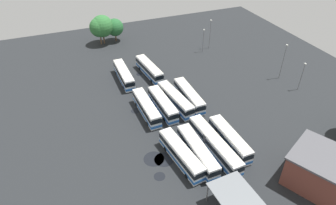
{
  "coord_description": "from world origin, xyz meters",
  "views": [
    {
      "loc": [
        51.54,
        -20.93,
        41.92
      ],
      "look_at": [
        -0.27,
        -0.07,
        1.55
      ],
      "focal_mm": 31.9,
      "sensor_mm": 36.0,
      "label": 1
    }
  ],
  "objects_px": {
    "lamp_post_near_entrance": "(283,60)",
    "tree_east_edge": "(102,26)",
    "tree_northwest": "(99,27)",
    "bus_row2_slot2": "(214,144)",
    "bus_row0_slot0": "(124,75)",
    "bus_row2_slot1": "(197,151)",
    "bus_row2_slot3": "(230,139)",
    "maintenance_shelter": "(237,197)",
    "bus_row2_slot0": "(181,155)",
    "bus_row1_slot3": "(189,96)",
    "bus_row0_slot2": "(149,69)",
    "bus_row1_slot2": "(175,100)",
    "bus_row1_slot0": "(146,108)",
    "lamp_post_by_building": "(302,75)",
    "tree_west_edge": "(115,27)",
    "depot_building": "(319,169)",
    "lamp_post_far_corner": "(210,33)",
    "lamp_post_mid_lot": "(203,40)",
    "bus_row1_slot1": "(163,104)"
  },
  "relations": [
    {
      "from": "lamp_post_near_entrance",
      "to": "tree_east_edge",
      "type": "height_order",
      "value": "lamp_post_near_entrance"
    },
    {
      "from": "tree_northwest",
      "to": "bus_row2_slot2",
      "type": "bearing_deg",
      "value": 10.08
    },
    {
      "from": "bus_row0_slot0",
      "to": "bus_row2_slot2",
      "type": "xyz_separation_m",
      "value": [
        31.97,
        9.25,
        0.0
      ]
    },
    {
      "from": "bus_row2_slot1",
      "to": "bus_row2_slot3",
      "type": "bearing_deg",
      "value": 94.63
    },
    {
      "from": "bus_row0_slot0",
      "to": "bus_row2_slot3",
      "type": "relative_size",
      "value": 1.04
    },
    {
      "from": "maintenance_shelter",
      "to": "bus_row2_slot0",
      "type": "bearing_deg",
      "value": -165.9
    },
    {
      "from": "tree_east_edge",
      "to": "bus_row1_slot3",
      "type": "bearing_deg",
      "value": 15.95
    },
    {
      "from": "bus_row0_slot2",
      "to": "bus_row1_slot2",
      "type": "xyz_separation_m",
      "value": [
        15.76,
        0.97,
        0.0
      ]
    },
    {
      "from": "bus_row0_slot0",
      "to": "bus_row0_slot2",
      "type": "xyz_separation_m",
      "value": [
        -0.3,
        7.18,
        -0.0
      ]
    },
    {
      "from": "bus_row0_slot2",
      "to": "bus_row1_slot0",
      "type": "distance_m",
      "value": 17.42
    },
    {
      "from": "bus_row0_slot2",
      "to": "bus_row1_slot2",
      "type": "height_order",
      "value": "same"
    },
    {
      "from": "bus_row2_slot0",
      "to": "bus_row2_slot3",
      "type": "bearing_deg",
      "value": 91.15
    },
    {
      "from": "lamp_post_by_building",
      "to": "bus_row2_slot0",
      "type": "bearing_deg",
      "value": -73.09
    },
    {
      "from": "lamp_post_by_building",
      "to": "tree_east_edge",
      "type": "xyz_separation_m",
      "value": [
        -45.99,
        -39.87,
        1.76
      ]
    },
    {
      "from": "bus_row2_slot3",
      "to": "tree_east_edge",
      "type": "height_order",
      "value": "tree_east_edge"
    },
    {
      "from": "bus_row0_slot0",
      "to": "lamp_post_by_building",
      "type": "bearing_deg",
      "value": 62.74
    },
    {
      "from": "bus_row1_slot3",
      "to": "bus_row2_slot3",
      "type": "height_order",
      "value": "same"
    },
    {
      "from": "bus_row1_slot3",
      "to": "lamp_post_near_entrance",
      "type": "height_order",
      "value": "lamp_post_near_entrance"
    },
    {
      "from": "lamp_post_by_building",
      "to": "tree_northwest",
      "type": "relative_size",
      "value": 0.85
    },
    {
      "from": "lamp_post_near_entrance",
      "to": "tree_west_edge",
      "type": "distance_m",
      "value": 53.28
    },
    {
      "from": "depot_building",
      "to": "lamp_post_by_building",
      "type": "relative_size",
      "value": 1.69
    },
    {
      "from": "bus_row0_slot0",
      "to": "lamp_post_near_entrance",
      "type": "bearing_deg",
      "value": 70.14
    },
    {
      "from": "bus_row2_slot0",
      "to": "lamp_post_near_entrance",
      "type": "bearing_deg",
      "value": 115.82
    },
    {
      "from": "bus_row1_slot0",
      "to": "maintenance_shelter",
      "type": "xyz_separation_m",
      "value": [
        29.26,
        4.64,
        2.18
      ]
    },
    {
      "from": "depot_building",
      "to": "lamp_post_far_corner",
      "type": "relative_size",
      "value": 1.37
    },
    {
      "from": "bus_row1_slot3",
      "to": "bus_row2_slot1",
      "type": "xyz_separation_m",
      "value": [
        17.15,
        -6.32,
        0.0
      ]
    },
    {
      "from": "bus_row1_slot3",
      "to": "bus_row2_slot1",
      "type": "height_order",
      "value": "same"
    },
    {
      "from": "maintenance_shelter",
      "to": "tree_east_edge",
      "type": "bearing_deg",
      "value": -175.58
    },
    {
      "from": "depot_building",
      "to": "bus_row1_slot3",
      "type": "bearing_deg",
      "value": -161.02
    },
    {
      "from": "bus_row2_slot2",
      "to": "bus_row2_slot0",
      "type": "bearing_deg",
      "value": -89.16
    },
    {
      "from": "depot_building",
      "to": "lamp_post_mid_lot",
      "type": "bearing_deg",
      "value": 174.21
    },
    {
      "from": "bus_row2_slot0",
      "to": "lamp_post_by_building",
      "type": "xyz_separation_m",
      "value": [
        -11.46,
        37.72,
        2.29
      ]
    },
    {
      "from": "bus_row1_slot3",
      "to": "lamp_post_mid_lot",
      "type": "bearing_deg",
      "value": 145.92
    },
    {
      "from": "tree_northwest",
      "to": "lamp_post_mid_lot",
      "type": "bearing_deg",
      "value": 58.35
    },
    {
      "from": "bus_row1_slot3",
      "to": "lamp_post_near_entrance",
      "type": "relative_size",
      "value": 1.28
    },
    {
      "from": "depot_building",
      "to": "bus_row1_slot2",
      "type": "bearing_deg",
      "value": -154.97
    },
    {
      "from": "bus_row1_slot0",
      "to": "tree_east_edge",
      "type": "relative_size",
      "value": 1.31
    },
    {
      "from": "lamp_post_near_entrance",
      "to": "bus_row1_slot1",
      "type": "bearing_deg",
      "value": -86.77
    },
    {
      "from": "tree_northwest",
      "to": "lamp_post_near_entrance",
      "type": "bearing_deg",
      "value": 45.57
    },
    {
      "from": "bus_row1_slot0",
      "to": "lamp_post_by_building",
      "type": "bearing_deg",
      "value": 83.23
    },
    {
      "from": "bus_row1_slot0",
      "to": "depot_building",
      "type": "relative_size",
      "value": 0.97
    },
    {
      "from": "bus_row2_slot1",
      "to": "lamp_post_near_entrance",
      "type": "xyz_separation_m",
      "value": [
        -18.28,
        33.81,
        3.43
      ]
    },
    {
      "from": "bus_row0_slot2",
      "to": "lamp_post_by_building",
      "type": "bearing_deg",
      "value": 57.5
    },
    {
      "from": "depot_building",
      "to": "lamp_post_far_corner",
      "type": "xyz_separation_m",
      "value": [
        -54.41,
        8.46,
        1.83
      ]
    },
    {
      "from": "bus_row2_slot2",
      "to": "lamp_post_mid_lot",
      "type": "height_order",
      "value": "lamp_post_mid_lot"
    },
    {
      "from": "bus_row0_slot0",
      "to": "bus_row1_slot0",
      "type": "xyz_separation_m",
      "value": [
        15.97,
        0.93,
        -0.0
      ]
    },
    {
      "from": "bus_row1_slot1",
      "to": "tree_east_edge",
      "type": "relative_size",
      "value": 1.27
    },
    {
      "from": "bus_row1_slot0",
      "to": "lamp_post_mid_lot",
      "type": "distance_m",
      "value": 35.58
    },
    {
      "from": "lamp_post_by_building",
      "to": "bus_row0_slot2",
      "type": "bearing_deg",
      "value": -122.5
    },
    {
      "from": "bus_row1_slot3",
      "to": "bus_row2_slot3",
      "type": "relative_size",
      "value": 1.03
    }
  ]
}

